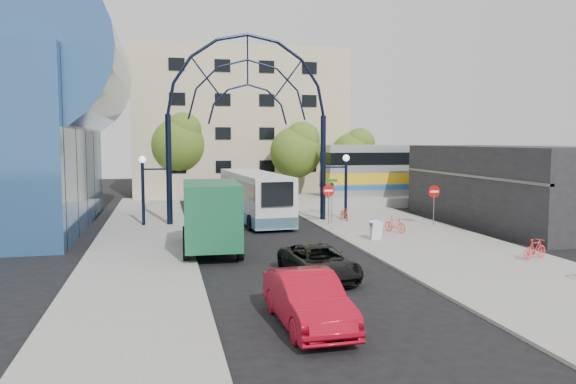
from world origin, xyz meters
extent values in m
plane|color=black|center=(0.00, 0.00, 0.00)|extent=(120.00, 120.00, 0.00)
cube|color=gray|center=(8.00, 4.00, 0.06)|extent=(8.00, 56.00, 0.12)
cube|color=gray|center=(-6.50, 6.00, 0.06)|extent=(5.00, 50.00, 0.12)
cylinder|color=black|center=(-5.00, 14.00, 3.50)|extent=(0.36, 0.36, 7.00)
cylinder|color=black|center=(5.00, 14.00, 3.50)|extent=(0.36, 0.36, 7.00)
cylinder|color=black|center=(-6.60, 14.00, 2.00)|extent=(0.20, 0.20, 4.00)
cylinder|color=black|center=(6.60, 14.00, 2.00)|extent=(0.20, 0.20, 4.00)
sphere|color=white|center=(-6.60, 14.00, 4.20)|extent=(0.44, 0.44, 0.44)
sphere|color=white|center=(6.60, 14.00, 4.20)|extent=(0.44, 0.44, 0.44)
cylinder|color=slate|center=(4.80, 12.00, 1.22)|extent=(0.06, 0.06, 2.20)
cylinder|color=red|center=(4.80, 12.00, 2.22)|extent=(0.80, 0.04, 0.80)
cube|color=white|center=(4.80, 11.97, 2.22)|extent=(0.55, 0.02, 0.12)
cylinder|color=slate|center=(11.00, 10.00, 1.22)|extent=(0.06, 0.06, 2.20)
cylinder|color=red|center=(11.00, 10.00, 2.22)|extent=(0.76, 0.04, 0.76)
cube|color=white|center=(11.00, 9.97, 2.22)|extent=(0.55, 0.02, 0.12)
cylinder|color=slate|center=(5.20, 12.60, 1.52)|extent=(0.05, 0.05, 2.80)
cube|color=#146626|center=(5.20, 12.60, 2.82)|extent=(0.70, 0.03, 0.18)
cube|color=#146626|center=(5.20, 12.60, 2.57)|extent=(0.03, 0.70, 0.18)
cube|color=white|center=(5.60, 5.80, 0.62)|extent=(0.55, 0.26, 0.99)
cube|color=white|center=(5.60, 6.15, 0.62)|extent=(0.55, 0.26, 0.99)
cube|color=#1E59A5|center=(5.60, 5.98, 0.95)|extent=(0.55, 0.42, 0.14)
cylinder|color=#2F5890|center=(-12.00, 15.00, 10.00)|extent=(9.00, 16.00, 9.00)
cube|color=black|center=(16.00, 10.00, 2.50)|extent=(6.00, 16.00, 5.00)
cube|color=#CAB48C|center=(2.00, 35.00, 7.00)|extent=(20.00, 12.00, 14.00)
cube|color=gray|center=(20.00, 22.00, 0.40)|extent=(32.00, 5.00, 0.80)
cube|color=#B7B7BC|center=(20.00, 22.00, 2.90)|extent=(25.00, 3.00, 4.20)
cube|color=gold|center=(20.00, 22.00, 2.30)|extent=(25.10, 3.05, 0.90)
cube|color=black|center=(20.00, 22.00, 3.90)|extent=(25.05, 3.05, 1.00)
cube|color=#1E59A5|center=(20.00, 22.00, 1.60)|extent=(25.10, 3.05, 0.35)
cylinder|color=#382314|center=(6.00, 26.00, 1.26)|extent=(0.36, 0.36, 2.52)
sphere|color=#45661B|center=(6.00, 26.00, 4.34)|extent=(4.48, 4.48, 4.48)
sphere|color=#45661B|center=(6.50, 25.70, 5.46)|extent=(3.08, 3.08, 3.08)
cylinder|color=#382314|center=(-4.00, 30.00, 1.44)|extent=(0.36, 0.36, 2.88)
sphere|color=#45661B|center=(-4.00, 30.00, 4.96)|extent=(5.12, 5.12, 5.12)
sphere|color=#45661B|center=(-3.50, 29.70, 6.24)|extent=(3.52, 3.52, 3.52)
cylinder|color=#382314|center=(12.00, 28.00, 1.17)|extent=(0.36, 0.36, 2.34)
sphere|color=#45661B|center=(12.00, 28.00, 4.03)|extent=(4.16, 4.16, 4.16)
sphere|color=#45661B|center=(12.50, 27.70, 5.07)|extent=(2.86, 2.86, 2.86)
cube|color=silver|center=(0.62, 15.49, 1.75)|extent=(3.34, 11.66, 2.90)
cube|color=#5497BC|center=(0.62, 15.49, 0.55)|extent=(3.37, 11.67, 0.70)
cube|color=black|center=(0.62, 15.49, 2.35)|extent=(3.38, 11.44, 0.90)
cube|color=black|center=(1.03, 9.67, 2.30)|extent=(1.89, 0.27, 1.40)
cube|color=black|center=(0.23, 21.18, 1.60)|extent=(2.41, 0.35, 1.60)
cylinder|color=black|center=(-0.87, 18.96, 0.48)|extent=(0.35, 0.98, 0.96)
cylinder|color=black|center=(1.62, 19.13, 0.48)|extent=(0.35, 0.98, 0.96)
cylinder|color=black|center=(-0.33, 11.15, 0.48)|extent=(0.35, 0.98, 0.96)
cylinder|color=black|center=(2.16, 11.32, 0.48)|extent=(0.35, 0.98, 0.96)
cube|color=black|center=(-3.11, 7.44, 1.15)|extent=(2.48, 2.58, 2.30)
cube|color=black|center=(-3.07, 8.69, 1.62)|extent=(2.09, 0.17, 1.04)
cube|color=#175736|center=(-3.21, 4.31, 1.98)|extent=(2.66, 4.88, 2.92)
cylinder|color=black|center=(-4.32, 7.17, 0.50)|extent=(0.30, 1.01, 1.00)
cylinder|color=black|center=(-1.92, 7.09, 0.50)|extent=(0.30, 1.01, 1.00)
cylinder|color=black|center=(-4.45, 3.10, 0.50)|extent=(0.30, 1.01, 1.00)
cylinder|color=black|center=(-2.05, 3.02, 0.50)|extent=(0.30, 1.01, 1.00)
imported|color=black|center=(0.50, -0.95, 0.64)|extent=(2.66, 4.85, 1.29)
imported|color=#A70A1E|center=(-1.36, -6.34, 0.79)|extent=(1.83, 4.84, 1.58)
imported|color=#CD5729|center=(6.32, 13.39, 0.56)|extent=(0.67, 1.70, 0.88)
imported|color=#FF3C33|center=(7.57, 8.00, 0.57)|extent=(1.10, 1.54, 0.91)
imported|color=red|center=(10.69, -0.17, 0.58)|extent=(1.57, 0.90, 0.91)
camera|label=1|loc=(-5.40, -21.72, 5.40)|focal=35.00mm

